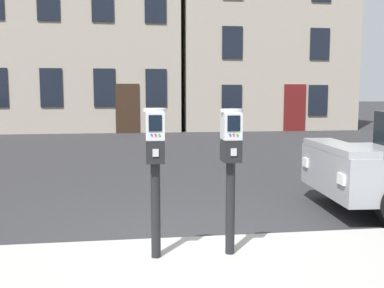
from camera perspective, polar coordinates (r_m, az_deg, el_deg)
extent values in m
plane|color=#28282B|center=(4.73, -0.94, -14.44)|extent=(160.00, 160.00, 0.00)
cylinder|color=black|center=(4.20, -4.77, -8.61)|extent=(0.09, 0.09, 0.92)
cube|color=black|center=(4.08, -4.85, -0.91)|extent=(0.17, 0.24, 0.21)
cube|color=#A5A8AD|center=(3.96, -4.78, -1.15)|extent=(0.06, 0.01, 0.07)
cube|color=#B7BABF|center=(4.06, -4.88, 2.40)|extent=(0.17, 0.23, 0.26)
cube|color=black|center=(3.94, -4.82, 2.73)|extent=(0.12, 0.01, 0.15)
cylinder|color=blue|center=(3.94, -5.31, 1.21)|extent=(0.02, 0.01, 0.02)
cylinder|color=red|center=(3.95, -4.80, 1.22)|extent=(0.02, 0.01, 0.02)
cylinder|color=green|center=(3.95, -4.30, 1.23)|extent=(0.02, 0.01, 0.02)
cylinder|color=#B7BABF|center=(4.05, -4.90, 4.46)|extent=(0.22, 0.22, 0.03)
cylinder|color=black|center=(4.29, 5.02, -8.30)|extent=(0.09, 0.09, 0.91)
cube|color=black|center=(4.18, 5.10, -0.83)|extent=(0.17, 0.24, 0.21)
cube|color=#A5A8AD|center=(4.06, 5.47, -1.06)|extent=(0.06, 0.01, 0.07)
cube|color=#B7BABF|center=(4.16, 5.13, 2.39)|extent=(0.17, 0.23, 0.26)
cube|color=black|center=(4.04, 5.49, 2.71)|extent=(0.12, 0.01, 0.15)
cylinder|color=blue|center=(4.04, 4.99, 1.24)|extent=(0.02, 0.01, 0.02)
cylinder|color=red|center=(4.05, 5.48, 1.24)|extent=(0.02, 0.01, 0.02)
cylinder|color=green|center=(4.06, 5.96, 1.25)|extent=(0.02, 0.01, 0.02)
cylinder|color=#B7BABF|center=(4.15, 5.16, 4.38)|extent=(0.22, 0.22, 0.03)
cube|color=gray|center=(6.52, 18.56, -0.42)|extent=(0.54, 1.70, 0.10)
cube|color=white|center=(5.86, 18.95, -4.36)|extent=(0.05, 0.20, 0.14)
cube|color=white|center=(7.11, 14.63, -2.32)|extent=(0.05, 0.20, 0.14)
cylinder|color=black|center=(7.55, 19.47, -4.28)|extent=(0.65, 0.26, 0.64)
cube|color=#9E9384|center=(22.01, -14.05, 15.80)|extent=(8.70, 5.43, 10.54)
cube|color=black|center=(19.15, -17.93, 7.03)|extent=(0.90, 0.06, 1.60)
cube|color=black|center=(18.89, -11.37, 7.23)|extent=(0.90, 0.06, 1.60)
cube|color=black|center=(18.89, -4.72, 7.34)|extent=(0.90, 0.06, 1.60)
cube|color=black|center=(19.51, -18.31, 17.40)|extent=(0.90, 0.06, 1.60)
cube|color=black|center=(19.26, -11.62, 17.74)|extent=(0.90, 0.06, 1.60)
cube|color=black|center=(19.25, -4.82, 17.85)|extent=(0.90, 0.06, 1.60)
cube|color=black|center=(18.87, -8.43, 4.61)|extent=(1.00, 0.07, 2.10)
cube|color=#9E9384|center=(22.81, 8.73, 14.95)|extent=(7.98, 5.56, 10.04)
cube|color=black|center=(19.35, 5.21, 5.68)|extent=(0.90, 0.06, 1.38)
cube|color=black|center=(20.61, 16.14, 5.51)|extent=(0.90, 0.06, 1.38)
cube|color=black|center=(19.47, 5.29, 13.08)|extent=(0.90, 0.06, 1.38)
cube|color=black|center=(20.73, 16.37, 12.45)|extent=(0.90, 0.06, 1.38)
cube|color=#591414|center=(20.21, 13.27, 4.64)|extent=(1.00, 0.07, 2.10)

